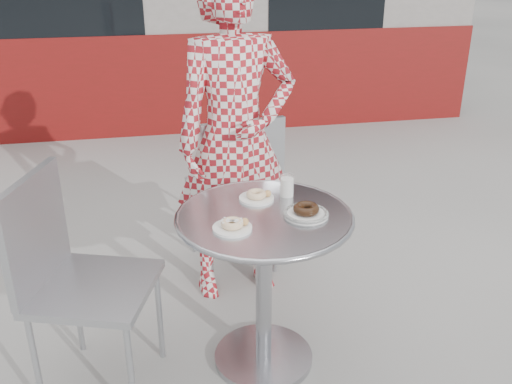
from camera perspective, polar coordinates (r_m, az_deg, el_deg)
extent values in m
plane|color=#A3A09B|center=(2.80, 0.59, -17.04)|extent=(60.00, 60.00, 0.00)
cube|color=maroon|center=(5.92, -6.70, 10.77)|extent=(6.02, 0.20, 1.00)
cylinder|color=#B4B4B9|center=(2.83, 0.74, -16.13)|extent=(0.47, 0.47, 0.03)
cylinder|color=#B4B4B9|center=(2.61, 0.79, -9.90)|extent=(0.07, 0.07, 0.74)
cylinder|color=#B4B4B9|center=(2.42, 0.84, -2.49)|extent=(0.74, 0.74, 0.02)
torus|color=#B4B4B9|center=(2.42, 0.84, -2.49)|extent=(0.77, 0.77, 0.03)
cube|color=#A5A8AD|center=(3.36, -2.40, 0.38)|extent=(0.53, 0.53, 0.03)
cube|color=#A5A8AD|center=(3.07, -1.22, 3.05)|extent=(0.46, 0.10, 0.46)
cube|color=#A5A8AD|center=(2.51, -15.81, -9.20)|extent=(0.59, 0.59, 0.03)
cube|color=#A5A8AD|center=(2.48, -21.24, -3.69)|extent=(0.18, 0.46, 0.47)
imported|color=maroon|center=(2.98, -2.04, 5.25)|extent=(0.70, 0.51, 1.77)
cylinder|color=white|center=(2.55, 0.05, -0.63)|extent=(0.16, 0.16, 0.01)
torus|color=tan|center=(2.54, 0.05, -0.22)|extent=(0.09, 0.09, 0.03)
sphere|color=#B77A3F|center=(2.55, 1.18, -0.14)|extent=(0.03, 0.03, 0.03)
cylinder|color=white|center=(2.29, -2.38, -3.62)|extent=(0.16, 0.16, 0.01)
torus|color=tan|center=(2.28, -2.39, -3.16)|extent=(0.09, 0.09, 0.03)
sphere|color=#B77A3F|center=(2.29, -1.13, -2.99)|extent=(0.03, 0.03, 0.03)
cylinder|color=white|center=(2.41, 5.02, -2.22)|extent=(0.19, 0.19, 0.01)
torus|color=black|center=(2.40, 5.04, -1.69)|extent=(0.11, 0.11, 0.04)
torus|color=black|center=(2.41, 5.02, -2.13)|extent=(0.19, 0.19, 0.02)
cylinder|color=white|center=(2.57, 3.10, 0.48)|extent=(0.06, 0.06, 0.09)
cylinder|color=white|center=(2.57, 3.11, 0.65)|extent=(0.07, 0.07, 0.10)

